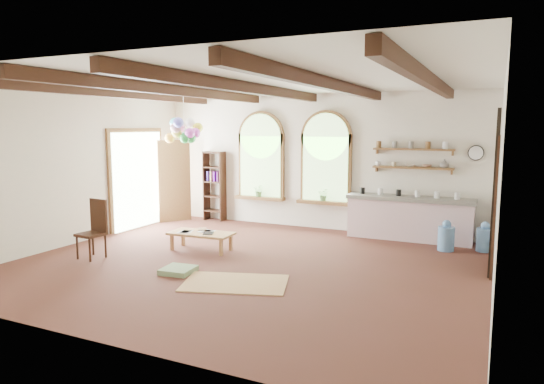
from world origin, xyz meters
The scene contains 27 objects.
floor centered at (0.00, 0.00, 0.00)m, with size 8.00×8.00×0.00m, color #4F2820.
ceiling_beams centered at (0.00, 0.00, 3.10)m, with size 6.20×6.80×0.18m, color #331810, non-canonical shape.
window_left centered at (-1.40, 3.43, 1.63)m, with size 1.30×0.28×2.20m.
window_right centered at (0.30, 3.43, 1.63)m, with size 1.30×0.28×2.20m.
left_doorway centered at (-3.95, 1.80, 1.15)m, with size 0.10×1.90×2.50m, color brown.
right_doorway centered at (3.95, 1.50, 1.10)m, with size 0.10×1.30×2.40m, color black.
kitchen_counter centered at (2.30, 3.20, 0.48)m, with size 2.68×0.62×0.94m.
wall_shelf_lower centered at (2.30, 3.38, 1.55)m, with size 1.70×0.24×0.04m, color brown.
wall_shelf_upper centered at (2.30, 3.38, 1.95)m, with size 1.70×0.24×0.04m, color brown.
wall_clock centered at (3.55, 3.45, 1.90)m, with size 0.32×0.32×0.04m, color black.
bookshelf centered at (-2.70, 3.32, 0.90)m, with size 0.53×0.32×1.80m.
coffee_table centered at (-1.27, 0.50, 0.32)m, with size 1.30×0.66×0.36m.
side_chair centered at (-2.80, -0.84, 0.32)m, with size 0.48×0.48×1.09m.
floor_mat centered at (0.34, -1.01, 0.01)m, with size 1.61×0.99×0.02m, color tan.
floor_cushion centered at (-0.80, -0.93, 0.04)m, with size 0.51×0.51×0.09m, color #6D875D.
water_jug_a centered at (3.13, 2.53, 0.27)m, with size 0.32×0.32×0.62m.
water_jug_b centered at (3.82, 2.78, 0.26)m, with size 0.31×0.31×0.59m.
balloon_cluster centered at (-2.75, 2.09, 2.33)m, with size 0.78×0.83×1.15m.
table_book centered at (-1.46, 0.68, 0.37)m, with size 0.16×0.23×0.02m, color olive.
tablet centered at (-1.09, 0.47, 0.37)m, with size 0.19×0.27×0.01m, color black.
potted_plant_left centered at (-1.40, 3.32, 0.85)m, with size 0.27×0.23×0.30m, color #598C4C.
potted_plant_right centered at (0.30, 3.32, 0.85)m, with size 0.27×0.23×0.30m, color #598C4C.
shelf_cup_a centered at (1.55, 3.38, 1.62)m, with size 0.12×0.10×0.10m, color white.
shelf_cup_b centered at (1.90, 3.38, 1.62)m, with size 0.10×0.10×0.09m, color beige.
shelf_bowl_a centered at (2.25, 3.38, 1.60)m, with size 0.22×0.22×0.05m, color beige.
shelf_bowl_b centered at (2.60, 3.38, 1.60)m, with size 0.20×0.20×0.06m, color #8C664C.
shelf_vase centered at (2.95, 3.38, 1.67)m, with size 0.18×0.18×0.19m, color slate.
Camera 1 is at (3.97, -7.41, 2.44)m, focal length 32.00 mm.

